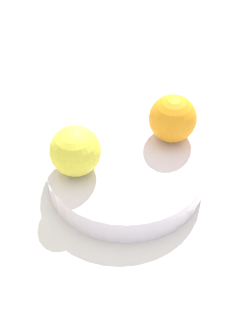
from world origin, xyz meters
The scene contains 4 objects.
ground_plane centered at (0.00, 0.00, -1.00)cm, with size 110.00×110.00×2.00cm, color silver.
fruit_bowl centered at (0.00, 0.00, 1.70)cm, with size 19.88×19.88×3.59cm.
orange_in_bowl_0 centered at (-4.16, -4.48, 6.64)cm, with size 6.08×6.08×6.08cm, color yellow.
orange_in_bowl_1 centered at (2.55, 6.81, 6.63)cm, with size 6.08×6.08×6.08cm, color orange.
Camera 1 is at (21.73, -33.43, 44.58)cm, focal length 49.51 mm.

